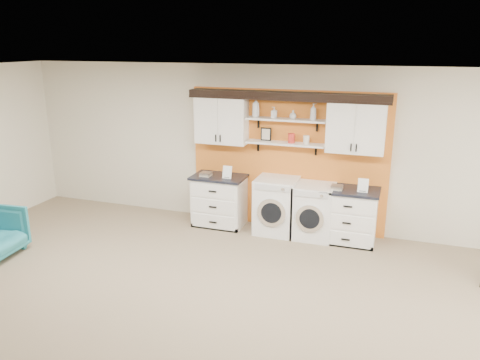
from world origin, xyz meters
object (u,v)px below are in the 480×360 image
at_px(base_cabinet_left, 219,200).
at_px(dryer, 313,211).
at_px(washer, 277,205).
at_px(base_cabinet_right, 349,215).

xyz_separation_m(base_cabinet_left, dryer, (1.68, -0.00, 0.00)).
distance_m(base_cabinet_left, washer, 1.05).
distance_m(base_cabinet_right, washer, 1.21).
bearing_deg(base_cabinet_left, base_cabinet_right, 0.00).
xyz_separation_m(base_cabinet_left, washer, (1.05, -0.00, 0.03)).
bearing_deg(base_cabinet_right, base_cabinet_left, -180.00).
bearing_deg(base_cabinet_left, washer, -0.19).
bearing_deg(base_cabinet_right, dryer, -179.66).
bearing_deg(washer, base_cabinet_left, 179.81).
xyz_separation_m(base_cabinet_right, dryer, (-0.58, -0.00, 0.01)).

